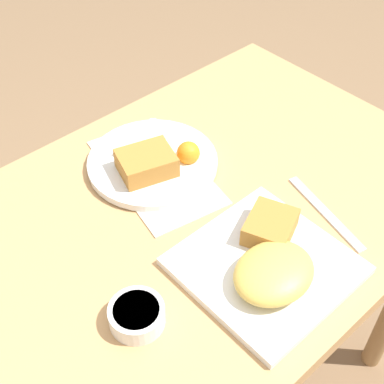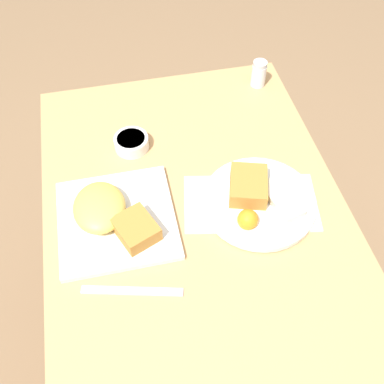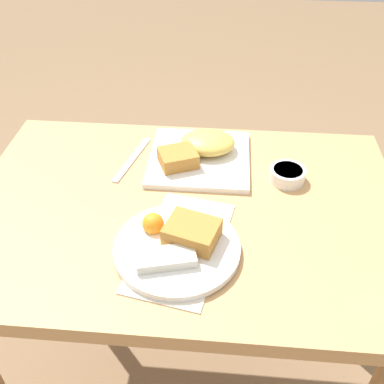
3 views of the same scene
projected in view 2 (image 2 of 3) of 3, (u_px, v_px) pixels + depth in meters
ground_plane at (196, 336)px, 1.53m from camera, size 8.00×8.00×0.00m
dining_table at (197, 240)px, 1.04m from camera, size 0.95×0.65×0.72m
menu_card at (250, 203)px, 0.98m from camera, size 0.21×0.31×0.00m
plate_square_near at (113, 216)px, 0.94m from camera, size 0.24×0.24×0.06m
plate_oval_far at (257, 198)px, 0.97m from camera, size 0.25×0.25×0.05m
sauce_ramekin at (131, 142)px, 1.07m from camera, size 0.08×0.08×0.03m
salt_shaker at (259, 75)px, 1.21m from camera, size 0.04×0.04×0.07m
butter_knife at (132, 291)px, 0.85m from camera, size 0.06×0.19×0.00m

